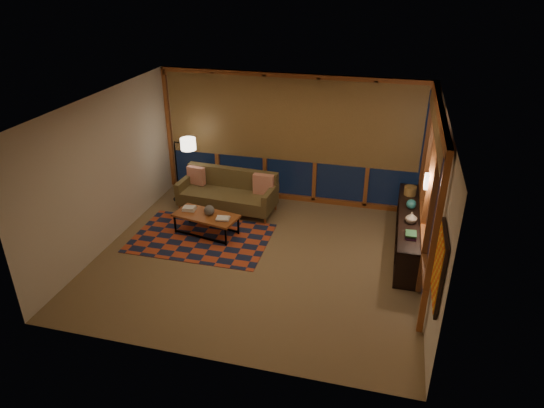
% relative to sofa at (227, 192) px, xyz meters
% --- Properties ---
extents(floor, '(5.50, 5.00, 0.01)m').
position_rel_sofa_xyz_m(floor, '(1.12, -1.60, -0.40)').
color(floor, olive).
rests_on(floor, ground).
extents(ceiling, '(5.50, 5.00, 0.01)m').
position_rel_sofa_xyz_m(ceiling, '(1.12, -1.60, 2.30)').
color(ceiling, white).
rests_on(ceiling, walls).
extents(walls, '(5.51, 5.01, 2.70)m').
position_rel_sofa_xyz_m(walls, '(1.12, -1.60, 0.95)').
color(walls, beige).
rests_on(walls, floor).
extents(window_wall_back, '(5.30, 0.16, 2.60)m').
position_rel_sofa_xyz_m(window_wall_back, '(1.12, 0.83, 0.95)').
color(window_wall_back, '#945329').
rests_on(window_wall_back, walls).
extents(window_wall_right, '(0.16, 3.70, 2.60)m').
position_rel_sofa_xyz_m(window_wall_right, '(3.80, -1.00, 0.95)').
color(window_wall_right, '#945329').
rests_on(window_wall_right, walls).
extents(wall_art, '(0.06, 0.74, 0.94)m').
position_rel_sofa_xyz_m(wall_art, '(3.83, -3.45, 1.05)').
color(wall_art, red).
rests_on(wall_art, walls).
extents(wall_sconce, '(0.12, 0.18, 0.22)m').
position_rel_sofa_xyz_m(wall_sconce, '(3.74, -1.15, 1.15)').
color(wall_sconce, '#FFEDCE').
rests_on(wall_sconce, walls).
extents(sofa, '(2.02, 0.94, 0.81)m').
position_rel_sofa_xyz_m(sofa, '(0.00, 0.00, 0.00)').
color(sofa, brown).
rests_on(sofa, floor).
extents(pillow_left, '(0.40, 0.20, 0.38)m').
position_rel_sofa_xyz_m(pillow_left, '(-0.74, 0.21, 0.19)').
color(pillow_left, red).
rests_on(pillow_left, sofa).
extents(pillow_right, '(0.42, 0.15, 0.42)m').
position_rel_sofa_xyz_m(pillow_right, '(0.74, 0.12, 0.21)').
color(pillow_right, red).
rests_on(pillow_right, sofa).
extents(area_rug, '(2.51, 1.68, 0.01)m').
position_rel_sofa_xyz_m(area_rug, '(-0.10, -1.23, -0.40)').
color(area_rug, '#B44424').
rests_on(area_rug, floor).
extents(coffee_table, '(1.29, 0.77, 0.40)m').
position_rel_sofa_xyz_m(coffee_table, '(-0.05, -1.03, -0.20)').
color(coffee_table, '#945329').
rests_on(coffee_table, floor).
extents(book_stack_a, '(0.27, 0.22, 0.07)m').
position_rel_sofa_xyz_m(book_stack_a, '(-0.43, -0.94, 0.04)').
color(book_stack_a, white).
rests_on(book_stack_a, coffee_table).
extents(book_stack_b, '(0.27, 0.23, 0.05)m').
position_rel_sofa_xyz_m(book_stack_b, '(0.32, -1.13, 0.02)').
color(book_stack_b, white).
rests_on(book_stack_b, coffee_table).
extents(ceramic_pot, '(0.26, 0.26, 0.19)m').
position_rel_sofa_xyz_m(ceramic_pot, '(0.01, -1.01, 0.09)').
color(ceramic_pot, '#303033').
rests_on(ceramic_pot, coffee_table).
extents(floor_lamp, '(0.51, 0.36, 1.44)m').
position_rel_sofa_xyz_m(floor_lamp, '(-1.19, 0.22, 0.31)').
color(floor_lamp, black).
rests_on(floor_lamp, floor).
extents(bookshelf, '(0.40, 2.67, 0.67)m').
position_rel_sofa_xyz_m(bookshelf, '(3.61, -0.60, -0.07)').
color(bookshelf, black).
rests_on(bookshelf, floor).
extents(basket, '(0.26, 0.26, 0.17)m').
position_rel_sofa_xyz_m(basket, '(3.59, 0.23, 0.35)').
color(basket, '#AC7C42').
rests_on(basket, bookshelf).
extents(teal_bowl, '(0.18, 0.18, 0.18)m').
position_rel_sofa_xyz_m(teal_bowl, '(3.61, -0.36, 0.35)').
color(teal_bowl, '#297677').
rests_on(teal_bowl, bookshelf).
extents(vase, '(0.20, 0.20, 0.20)m').
position_rel_sofa_xyz_m(vase, '(3.61, -0.92, 0.37)').
color(vase, tan).
rests_on(vase, bookshelf).
extents(shelf_book_stack, '(0.22, 0.26, 0.07)m').
position_rel_sofa_xyz_m(shelf_book_stack, '(3.61, -1.40, 0.30)').
color(shelf_book_stack, white).
rests_on(shelf_book_stack, bookshelf).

